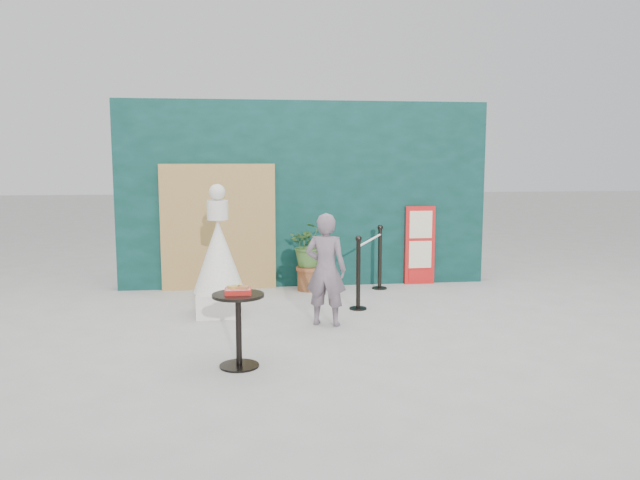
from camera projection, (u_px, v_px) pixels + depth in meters
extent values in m
plane|color=#ADAAA5|center=(333.00, 338.00, 7.29)|extent=(60.00, 60.00, 0.00)
cube|color=#092C25|center=(305.00, 194.00, 10.19)|extent=(6.00, 0.30, 3.00)
cube|color=tan|center=(218.00, 227.00, 9.87)|extent=(1.80, 0.08, 2.00)
imported|color=slate|center=(326.00, 270.00, 7.77)|extent=(0.60, 0.50, 1.42)
cube|color=red|center=(420.00, 245.00, 10.35)|extent=(0.50, 0.06, 1.30)
cube|color=beige|center=(421.00, 225.00, 10.27)|extent=(0.38, 0.02, 0.45)
cube|color=beige|center=(420.00, 254.00, 10.34)|extent=(0.38, 0.02, 0.45)
cube|color=red|center=(420.00, 275.00, 10.39)|extent=(0.38, 0.02, 0.18)
cube|color=silver|center=(220.00, 303.00, 8.34)|extent=(0.59, 0.59, 0.32)
cone|color=white|center=(218.00, 256.00, 8.26)|extent=(0.68, 0.68, 0.96)
cylinder|color=beige|center=(218.00, 210.00, 8.18)|extent=(0.28, 0.28, 0.26)
sphere|color=silver|center=(217.00, 192.00, 8.15)|extent=(0.21, 0.21, 0.21)
cylinder|color=black|center=(239.00, 366.00, 6.29)|extent=(0.40, 0.40, 0.02)
cylinder|color=black|center=(239.00, 332.00, 6.24)|extent=(0.06, 0.06, 0.72)
cylinder|color=black|center=(238.00, 295.00, 6.19)|extent=(0.52, 0.52, 0.03)
cube|color=red|center=(238.00, 291.00, 6.19)|extent=(0.26, 0.19, 0.05)
cube|color=red|center=(238.00, 289.00, 6.18)|extent=(0.24, 0.17, 0.00)
cube|color=gold|center=(234.00, 287.00, 6.19)|extent=(0.15, 0.14, 0.02)
cube|color=#BE7A45|center=(243.00, 287.00, 6.17)|extent=(0.13, 0.13, 0.02)
cone|color=yellow|center=(240.00, 284.00, 6.23)|extent=(0.06, 0.06, 0.06)
cylinder|color=brown|center=(310.00, 280.00, 9.90)|extent=(0.39, 0.39, 0.32)
cylinder|color=#975B31|center=(310.00, 268.00, 9.88)|extent=(0.43, 0.43, 0.05)
imported|color=#3A622A|center=(310.00, 244.00, 9.83)|extent=(0.64, 0.56, 0.71)
cylinder|color=black|center=(358.00, 308.00, 8.68)|extent=(0.24, 0.24, 0.02)
cylinder|color=black|center=(358.00, 275.00, 8.62)|extent=(0.06, 0.06, 0.96)
sphere|color=black|center=(359.00, 239.00, 8.55)|extent=(0.09, 0.09, 0.09)
cylinder|color=black|center=(379.00, 288.00, 10.03)|extent=(0.24, 0.24, 0.02)
cylinder|color=black|center=(380.00, 259.00, 9.97)|extent=(0.06, 0.06, 0.96)
sphere|color=black|center=(380.00, 228.00, 9.90)|extent=(0.09, 0.09, 0.09)
cylinder|color=white|center=(370.00, 240.00, 9.24)|extent=(0.63, 1.31, 0.03)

